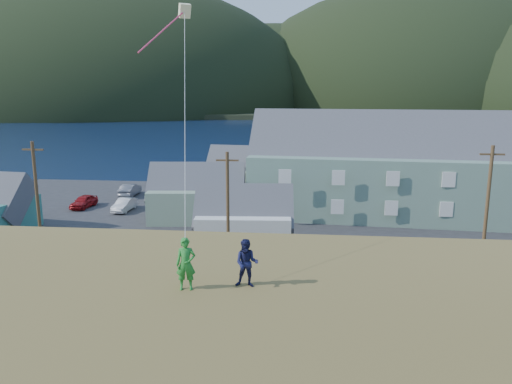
{
  "coord_description": "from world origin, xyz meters",
  "views": [
    {
      "loc": [
        2.29,
        -32.64,
        13.24
      ],
      "look_at": [
        0.23,
        -11.74,
        8.8
      ],
      "focal_mm": 35.0,
      "sensor_mm": 36.0,
      "label": 1
    }
  ],
  "objects_px": {
    "shed_white": "(244,220)",
    "kite_flyer_green": "(186,264)",
    "shed_palegreen_near": "(197,195)",
    "shed_palegreen_far": "(254,175)",
    "lodge": "(434,169)",
    "kite_flyer_navy": "(247,263)",
    "wharf": "(248,175)"
  },
  "relations": [
    {
      "from": "shed_white",
      "to": "kite_flyer_green",
      "type": "bearing_deg",
      "value": -90.67
    },
    {
      "from": "shed_palegreen_near",
      "to": "shed_palegreen_far",
      "type": "relative_size",
      "value": 0.84
    },
    {
      "from": "lodge",
      "to": "shed_palegreen_near",
      "type": "distance_m",
      "value": 24.27
    },
    {
      "from": "shed_palegreen_near",
      "to": "kite_flyer_green",
      "type": "height_order",
      "value": "kite_flyer_green"
    },
    {
      "from": "shed_palegreen_near",
      "to": "shed_white",
      "type": "distance_m",
      "value": 10.37
    },
    {
      "from": "shed_palegreen_near",
      "to": "kite_flyer_green",
      "type": "relative_size",
      "value": 6.21
    },
    {
      "from": "wharf",
      "to": "shed_palegreen_near",
      "type": "bearing_deg",
      "value": -95.64
    },
    {
      "from": "kite_flyer_green",
      "to": "kite_flyer_navy",
      "type": "distance_m",
      "value": 1.84
    },
    {
      "from": "kite_flyer_green",
      "to": "kite_flyer_navy",
      "type": "height_order",
      "value": "kite_flyer_green"
    },
    {
      "from": "lodge",
      "to": "shed_palegreen_near",
      "type": "relative_size",
      "value": 3.79
    },
    {
      "from": "shed_palegreen_near",
      "to": "shed_white",
      "type": "xyz_separation_m",
      "value": [
        5.83,
        -8.57,
        -0.15
      ]
    },
    {
      "from": "kite_flyer_navy",
      "to": "shed_white",
      "type": "bearing_deg",
      "value": 99.21
    },
    {
      "from": "wharf",
      "to": "kite_flyer_green",
      "type": "relative_size",
      "value": 16.02
    },
    {
      "from": "shed_white",
      "to": "kite_flyer_green",
      "type": "height_order",
      "value": "kite_flyer_green"
    },
    {
      "from": "shed_palegreen_far",
      "to": "lodge",
      "type": "bearing_deg",
      "value": -13.22
    },
    {
      "from": "shed_palegreen_near",
      "to": "kite_flyer_navy",
      "type": "height_order",
      "value": "kite_flyer_navy"
    },
    {
      "from": "lodge",
      "to": "kite_flyer_navy",
      "type": "distance_m",
      "value": 40.31
    },
    {
      "from": "shed_white",
      "to": "kite_flyer_green",
      "type": "distance_m",
      "value": 26.25
    },
    {
      "from": "wharf",
      "to": "shed_palegreen_near",
      "type": "distance_m",
      "value": 24.7
    },
    {
      "from": "wharf",
      "to": "kite_flyer_green",
      "type": "height_order",
      "value": "kite_flyer_green"
    },
    {
      "from": "shed_palegreen_near",
      "to": "shed_white",
      "type": "bearing_deg",
      "value": -60.76
    },
    {
      "from": "wharf",
      "to": "shed_white",
      "type": "height_order",
      "value": "shed_white"
    },
    {
      "from": "wharf",
      "to": "shed_white",
      "type": "bearing_deg",
      "value": -84.11
    },
    {
      "from": "shed_white",
      "to": "shed_palegreen_far",
      "type": "height_order",
      "value": "shed_palegreen_far"
    },
    {
      "from": "shed_white",
      "to": "shed_palegreen_near",
      "type": "bearing_deg",
      "value": 120.46
    },
    {
      "from": "lodge",
      "to": "shed_palegreen_near",
      "type": "xyz_separation_m",
      "value": [
        -23.89,
        -3.56,
        -2.43
      ]
    },
    {
      "from": "shed_white",
      "to": "kite_flyer_navy",
      "type": "relative_size",
      "value": 5.58
    },
    {
      "from": "lodge",
      "to": "kite_flyer_green",
      "type": "height_order",
      "value": "lodge"
    },
    {
      "from": "wharf",
      "to": "kite_flyer_green",
      "type": "xyz_separation_m",
      "value": [
        4.79,
        -58.67,
        7.56
      ]
    },
    {
      "from": "shed_palegreen_far",
      "to": "kite_flyer_green",
      "type": "relative_size",
      "value": 7.39
    },
    {
      "from": "wharf",
      "to": "shed_palegreen_far",
      "type": "bearing_deg",
      "value": -80.75
    },
    {
      "from": "shed_palegreen_near",
      "to": "shed_palegreen_far",
      "type": "height_order",
      "value": "shed_palegreen_far"
    }
  ]
}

